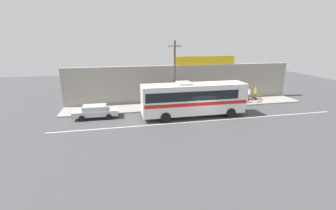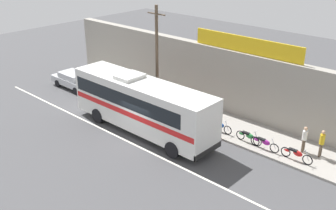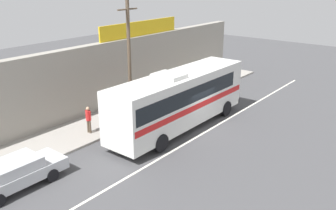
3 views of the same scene
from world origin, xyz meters
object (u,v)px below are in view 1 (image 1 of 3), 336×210
object	(u,v)px
intercity_bus	(193,98)
pedestrian_far_right	(249,93)
motorcycle_orange	(241,100)
motorcycle_red	(216,102)
motorcycle_black	(232,101)
utility_pole	(175,75)
pedestrian_by_curb	(149,100)
motorcycle_purple	(255,99)
pedestrian_near_shop	(255,92)
parked_car	(96,111)

from	to	relation	value
intercity_bus	pedestrian_far_right	size ratio (longest dim) A/B	6.64
motorcycle_orange	motorcycle_red	distance (m)	3.42
intercity_bus	motorcycle_black	bearing A→B (deg)	27.16
utility_pole	motorcycle_black	bearing A→B (deg)	2.48
motorcycle_red	pedestrian_by_curb	world-z (taller)	pedestrian_by_curb
motorcycle_purple	pedestrian_near_shop	xyz separation A→B (m)	(0.85, 1.39, 0.57)
motorcycle_orange	motorcycle_black	bearing A→B (deg)	177.12
pedestrian_near_shop	intercity_bus	bearing A→B (deg)	-155.83
pedestrian_far_right	pedestrian_near_shop	size ratio (longest dim) A/B	0.97
utility_pole	parked_car	bearing A→B (deg)	-172.25
motorcycle_black	utility_pole	bearing A→B (deg)	-177.52
intercity_bus	pedestrian_near_shop	world-z (taller)	intercity_bus
motorcycle_purple	intercity_bus	bearing A→B (deg)	-161.12
motorcycle_red	pedestrian_far_right	xyz separation A→B (m)	(5.31, 1.22, 0.54)
intercity_bus	motorcycle_purple	world-z (taller)	intercity_bus
motorcycle_purple	pedestrian_by_curb	distance (m)	13.71
utility_pole	pedestrian_far_right	world-z (taller)	utility_pole
motorcycle_black	motorcycle_purple	bearing A→B (deg)	0.22
intercity_bus	parked_car	distance (m)	10.38
intercity_bus	motorcycle_orange	xyz separation A→B (m)	(7.45, 3.17, -1.50)
utility_pole	motorcycle_red	world-z (taller)	utility_pole
motorcycle_red	pedestrian_by_curb	xyz separation A→B (m)	(-8.25, 0.40, 0.55)
parked_car	motorcycle_red	xyz separation A→B (m)	(14.18, 1.56, -0.17)
intercity_bus	utility_pole	xyz separation A→B (m)	(-1.33, 2.90, 2.09)
utility_pole	pedestrian_near_shop	bearing A→B (deg)	8.48
motorcycle_purple	motorcycle_red	xyz separation A→B (m)	(-5.44, 0.02, 0.00)
parked_car	pedestrian_far_right	world-z (taller)	pedestrian_far_right
parked_car	motorcycle_orange	size ratio (longest dim) A/B	2.36
pedestrian_by_curb	parked_car	bearing A→B (deg)	-161.72
parked_car	motorcycle_black	world-z (taller)	parked_car
motorcycle_orange	motorcycle_red	bearing A→B (deg)	178.51
motorcycle_black	pedestrian_near_shop	distance (m)	4.31
intercity_bus	pedestrian_near_shop	size ratio (longest dim) A/B	6.47
motorcycle_orange	utility_pole	bearing A→B (deg)	-178.22
intercity_bus	motorcycle_red	distance (m)	5.40
utility_pole	motorcycle_orange	bearing A→B (deg)	1.78
intercity_bus	motorcycle_purple	distance (m)	10.13
motorcycle_purple	motorcycle_orange	world-z (taller)	same
pedestrian_near_shop	motorcycle_purple	bearing A→B (deg)	-121.45
pedestrian_far_right	pedestrian_by_curb	bearing A→B (deg)	-176.51
motorcycle_orange	motorcycle_red	world-z (taller)	same
utility_pole	pedestrian_near_shop	world-z (taller)	utility_pole
motorcycle_black	motorcycle_red	distance (m)	2.26
intercity_bus	motorcycle_orange	bearing A→B (deg)	23.06
utility_pole	pedestrian_near_shop	xyz separation A→B (m)	(11.66, 1.74, -3.02)
parked_car	motorcycle_orange	world-z (taller)	parked_car
parked_car	motorcycle_purple	bearing A→B (deg)	4.50
motorcycle_orange	pedestrian_far_right	distance (m)	2.37
motorcycle_red	pedestrian_near_shop	world-z (taller)	pedestrian_near_shop
motorcycle_red	pedestrian_by_curb	bearing A→B (deg)	177.24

